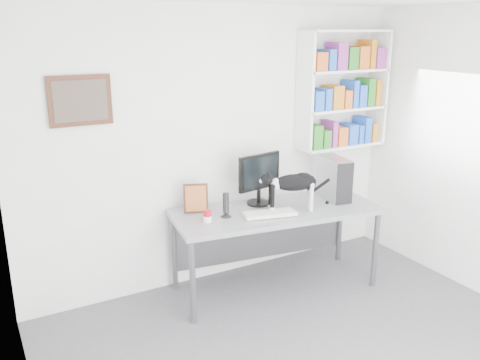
# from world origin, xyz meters

# --- Properties ---
(room) EXTENTS (4.01, 4.01, 2.70)m
(room) POSITION_xyz_m (0.00, 0.00, 1.35)
(room) COLOR #57575C
(room) RESTS_ON ground
(bookshelf) EXTENTS (1.03, 0.28, 1.24)m
(bookshelf) POSITION_xyz_m (1.40, 1.85, 1.85)
(bookshelf) COLOR white
(bookshelf) RESTS_ON room
(wall_art) EXTENTS (0.52, 0.04, 0.42)m
(wall_art) POSITION_xyz_m (-1.30, 1.97, 1.90)
(wall_art) COLOR #4E2919
(wall_art) RESTS_ON room
(desk) EXTENTS (2.06, 1.03, 0.82)m
(desk) POSITION_xyz_m (0.32, 1.45, 0.41)
(desk) COLOR gray
(desk) RESTS_ON room
(monitor) EXTENTS (0.52, 0.31, 0.52)m
(monitor) POSITION_xyz_m (0.26, 1.67, 1.08)
(monitor) COLOR black
(monitor) RESTS_ON desk
(keyboard) EXTENTS (0.52, 0.30, 0.04)m
(keyboard) POSITION_xyz_m (0.18, 1.34, 0.84)
(keyboard) COLOR silver
(keyboard) RESTS_ON desk
(pc_tower) EXTENTS (0.26, 0.45, 0.42)m
(pc_tower) POSITION_xyz_m (1.01, 1.45, 1.03)
(pc_tower) COLOR silver
(pc_tower) RESTS_ON desk
(speaker) EXTENTS (0.14, 0.14, 0.24)m
(speaker) POSITION_xyz_m (-0.19, 1.51, 0.94)
(speaker) COLOR black
(speaker) RESTS_ON desk
(leaning_print) EXTENTS (0.25, 0.17, 0.28)m
(leaning_print) POSITION_xyz_m (-0.37, 1.76, 0.96)
(leaning_print) COLOR #4E2919
(leaning_print) RESTS_ON desk
(soup_can) EXTENTS (0.08, 0.08, 0.11)m
(soup_can) POSITION_xyz_m (-0.39, 1.48, 0.87)
(soup_can) COLOR red
(soup_can) RESTS_ON desk
(cat) EXTENTS (0.63, 0.35, 0.38)m
(cat) POSITION_xyz_m (0.43, 1.35, 1.01)
(cat) COLOR black
(cat) RESTS_ON desk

